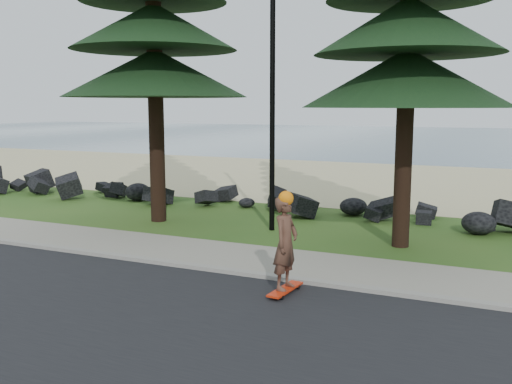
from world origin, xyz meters
TOP-DOWN VIEW (x-y plane):
  - ground at (0.00, 0.00)m, footprint 160.00×160.00m
  - road at (0.00, -4.50)m, footprint 160.00×7.00m
  - kerb at (0.00, -0.90)m, footprint 160.00×0.20m
  - sidewalk at (0.00, 0.20)m, footprint 160.00×2.00m
  - beach_sand at (0.00, 14.50)m, footprint 160.00×15.00m
  - ocean at (0.00, 51.00)m, footprint 160.00×58.00m
  - seawall_boulders at (0.00, 5.60)m, footprint 60.00×2.40m
  - lamp_post at (0.00, 3.20)m, footprint 0.25×0.14m
  - skateboarder at (2.26, -1.62)m, footprint 0.45×1.02m

SIDE VIEW (x-z plane):
  - ground at x=0.00m, z-range 0.00..0.00m
  - seawall_boulders at x=0.00m, z-range -0.55..0.55m
  - ocean at x=0.00m, z-range 0.00..0.01m
  - beach_sand at x=0.00m, z-range 0.00..0.01m
  - road at x=0.00m, z-range 0.00..0.02m
  - sidewalk at x=0.00m, z-range 0.00..0.08m
  - kerb at x=0.00m, z-range 0.00..0.10m
  - skateboarder at x=2.26m, z-range 0.01..1.86m
  - lamp_post at x=0.00m, z-range 0.06..8.20m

